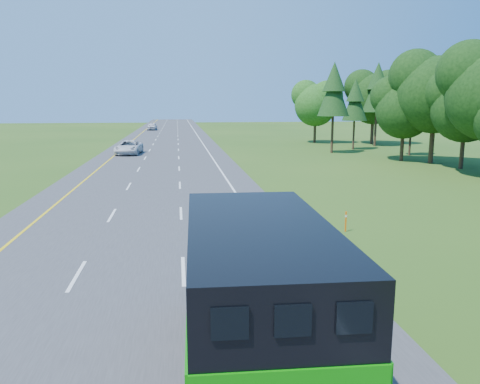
{
  "coord_description": "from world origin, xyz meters",
  "views": [
    {
      "loc": [
        1.74,
        -4.95,
        5.87
      ],
      "look_at": [
        4.59,
        16.42,
        1.81
      ],
      "focal_mm": 35.0,
      "sensor_mm": 36.0,
      "label": 1
    }
  ],
  "objects": [
    {
      "name": "far_car",
      "position": [
        -3.89,
        103.67,
        0.86
      ],
      "size": [
        2.29,
        4.96,
        1.65
      ],
      "primitive_type": "imported",
      "rotation": [
        0.0,
        0.0,
        -0.07
      ],
      "color": "silver",
      "rests_on": "road"
    },
    {
      "name": "lane_markings",
      "position": [
        0.0,
        50.0,
        0.04
      ],
      "size": [
        11.15,
        260.0,
        0.01
      ],
      "color": "yellow",
      "rests_on": "road"
    },
    {
      "name": "road",
      "position": [
        0.0,
        50.0,
        0.02
      ],
      "size": [
        15.0,
        260.0,
        0.04
      ],
      "primitive_type": "cube",
      "color": "#38383A",
      "rests_on": "ground"
    },
    {
      "name": "delineator",
      "position": [
        9.43,
        15.36,
        0.52
      ],
      "size": [
        0.08,
        0.04,
        0.97
      ],
      "color": "#FF660D",
      "rests_on": "ground"
    },
    {
      "name": "horse_truck",
      "position": [
        3.21,
        3.94,
        2.01
      ],
      "size": [
        2.87,
        8.41,
        3.69
      ],
      "rotation": [
        0.0,
        0.0,
        -0.03
      ],
      "color": "black",
      "rests_on": "road"
    },
    {
      "name": "white_suv",
      "position": [
        -3.98,
        51.5,
        0.84
      ],
      "size": [
        3.14,
        5.99,
        1.61
      ],
      "primitive_type": "imported",
      "rotation": [
        0.0,
        0.0,
        -0.08
      ],
      "color": "silver",
      "rests_on": "road"
    }
  ]
}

